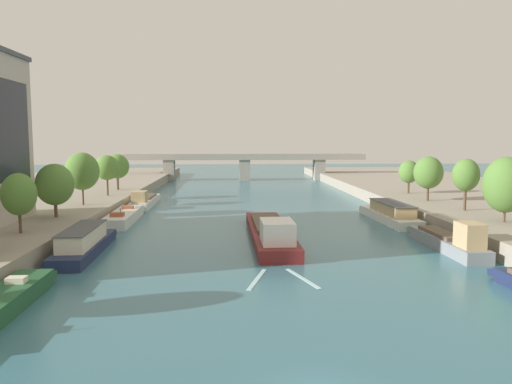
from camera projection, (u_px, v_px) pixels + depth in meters
quay_right at (501, 204)px, 77.17m from camera, size 36.00×170.00×1.95m
barge_midriver at (270, 232)px, 53.91m from camera, size 4.42×24.16×3.31m
wake_behind_barge at (280, 279)px, 39.26m from camera, size 5.60×5.92×0.03m
moored_boat_left_midway at (0, 304)px, 31.23m from camera, size 2.67×13.94×2.37m
moored_boat_left_gap_after at (84, 242)px, 47.67m from camera, size 3.42×15.51×2.66m
moored_boat_left_downstream at (124, 217)px, 66.31m from camera, size 3.26×14.82×2.45m
moored_boat_left_far at (145, 200)px, 82.36m from camera, size 2.99×15.67×2.86m
moored_boat_right_upstream at (449, 241)px, 49.10m from camera, size 2.69×14.71×3.45m
moored_boat_right_second at (390, 213)px, 66.45m from camera, size 4.00×16.50×2.65m
tree_left_distant at (19, 194)px, 47.50m from camera, size 3.26×3.26×5.78m
tree_left_second at (55, 185)px, 57.38m from camera, size 4.30×4.30×6.17m
tree_left_midway at (82, 171)px, 68.13m from camera, size 4.60×4.60×7.17m
tree_left_past_mid at (107, 168)px, 79.47m from camera, size 3.91×3.91×6.43m
tree_left_nearest at (117, 166)px, 88.80m from camera, size 4.17×4.17×6.32m
tree_right_distant at (506, 185)px, 53.83m from camera, size 4.77×4.77×7.09m
tree_right_far at (466, 175)px, 62.76m from camera, size 3.33×3.33×6.54m
tree_right_past_mid at (428, 173)px, 72.79m from camera, size 4.20×4.20×6.47m
tree_right_second at (409, 172)px, 82.82m from camera, size 3.30×3.30×5.46m
bridge_far at (245, 163)px, 132.61m from camera, size 63.77×4.40×6.98m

